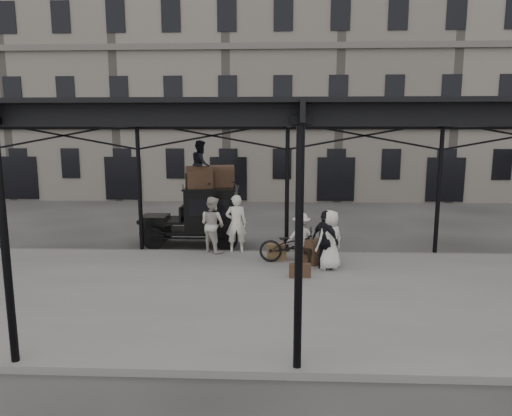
{
  "coord_description": "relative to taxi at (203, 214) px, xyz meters",
  "views": [
    {
      "loc": [
        -0.4,
        -13.17,
        4.17
      ],
      "look_at": [
        -1.02,
        1.6,
        1.7
      ],
      "focal_mm": 32.0,
      "sensor_mm": 36.0,
      "label": 1
    }
  ],
  "objects": [
    {
      "name": "bicycle",
      "position": [
        3.19,
        -2.6,
        -0.51
      ],
      "size": [
        2.11,
        0.83,
        1.09
      ],
      "primitive_type": "imported",
      "rotation": [
        0.0,
        0.0,
        1.52
      ],
      "color": "black",
      "rests_on": "platform"
    },
    {
      "name": "steamer_trunk_roof_near",
      "position": [
        -0.08,
        -0.25,
        1.31
      ],
      "size": [
        1.03,
        0.79,
        0.67
      ],
      "primitive_type": null,
      "rotation": [
        0.0,
        0.0,
        0.29
      ],
      "color": "#4B3423",
      "rests_on": "taxi"
    },
    {
      "name": "ground",
      "position": [
        3.03,
        -3.23,
        -1.2
      ],
      "size": [
        120.0,
        120.0,
        0.0
      ],
      "primitive_type": "plane",
      "color": "#383533",
      "rests_on": "ground"
    },
    {
      "name": "porter_right",
      "position": [
        3.45,
        -2.5,
        -0.28
      ],
      "size": [
        1.08,
        0.73,
        1.55
      ],
      "primitive_type": "imported",
      "rotation": [
        0.0,
        0.0,
        3.3
      ],
      "color": "silver",
      "rests_on": "platform"
    },
    {
      "name": "porter_centre",
      "position": [
        4.25,
        -3.25,
        -0.17
      ],
      "size": [
        1.03,
        0.91,
        1.77
      ],
      "primitive_type": "imported",
      "rotation": [
        0.0,
        0.0,
        3.65
      ],
      "color": "silver",
      "rests_on": "platform"
    },
    {
      "name": "building_frontage",
      "position": [
        3.03,
        14.77,
        5.8
      ],
      "size": [
        64.0,
        8.0,
        14.0
      ],
      "primitive_type": "cube",
      "color": "slate",
      "rests_on": "ground"
    },
    {
      "name": "wicker_hamper",
      "position": [
        2.71,
        -2.21,
        -0.8
      ],
      "size": [
        0.62,
        0.48,
        0.5
      ],
      "primitive_type": "cube",
      "rotation": [
        0.0,
        0.0,
        -0.05
      ],
      "color": "brown",
      "rests_on": "platform"
    },
    {
      "name": "porter_official",
      "position": [
        4.12,
        -3.28,
        -0.17
      ],
      "size": [
        0.97,
        1.08,
        1.76
      ],
      "primitive_type": "imported",
      "rotation": [
        0.0,
        0.0,
        2.22
      ],
      "color": "black",
      "rests_on": "platform"
    },
    {
      "name": "platform",
      "position": [
        3.03,
        -5.23,
        -1.13
      ],
      "size": [
        28.0,
        8.0,
        0.15
      ],
      "primitive_type": "cube",
      "color": "slate",
      "rests_on": "ground"
    },
    {
      "name": "taxi",
      "position": [
        0.0,
        0.0,
        0.0
      ],
      "size": [
        3.65,
        1.55,
        2.18
      ],
      "color": "black",
      "rests_on": "ground"
    },
    {
      "name": "steamer_trunk_roof_far",
      "position": [
        0.67,
        0.2,
        1.31
      ],
      "size": [
        0.99,
        0.7,
        0.67
      ],
      "primitive_type": null,
      "rotation": [
        0.0,
        0.0,
        0.17
      ],
      "color": "#4B3423",
      "rests_on": "taxi"
    },
    {
      "name": "suitcase_upright",
      "position": [
        4.24,
        -1.43,
        -0.83
      ],
      "size": [
        0.35,
        0.61,
        0.45
      ],
      "primitive_type": "cube",
      "rotation": [
        0.0,
        0.0,
        0.36
      ],
      "color": "#4B3423",
      "rests_on": "platform"
    },
    {
      "name": "porter_left",
      "position": [
        1.33,
        -1.43,
        -0.07
      ],
      "size": [
        0.75,
        0.52,
        1.96
      ],
      "primitive_type": "imported",
      "rotation": [
        0.0,
        0.0,
        3.21
      ],
      "color": "silver",
      "rests_on": "platform"
    },
    {
      "name": "porter_midleft",
      "position": [
        0.53,
        -1.43,
        -0.11
      ],
      "size": [
        1.17,
        1.12,
        1.89
      ],
      "primitive_type": "imported",
      "rotation": [
        0.0,
        0.0,
        2.51
      ],
      "color": "beige",
      "rests_on": "platform"
    },
    {
      "name": "steamer_trunk_platform",
      "position": [
        4.03,
        -2.59,
        -0.73
      ],
      "size": [
        1.04,
        0.93,
        0.65
      ],
      "primitive_type": null,
      "rotation": [
        0.0,
        0.0,
        0.56
      ],
      "color": "#4B3423",
      "rests_on": "platform"
    },
    {
      "name": "porter_roof",
      "position": [
        -0.03,
        -0.1,
        1.83
      ],
      "size": [
        0.73,
        0.89,
        1.7
      ],
      "primitive_type": "imported",
      "rotation": [
        0.0,
        0.0,
        1.67
      ],
      "color": "black",
      "rests_on": "taxi"
    },
    {
      "name": "canopy",
      "position": [
        3.03,
        -4.95,
        3.39
      ],
      "size": [
        22.5,
        9.0,
        4.74
      ],
      "color": "black",
      "rests_on": "ground"
    },
    {
      "name": "suitcase_flat",
      "position": [
        3.35,
        -4.09,
        -0.85
      ],
      "size": [
        0.61,
        0.2,
        0.4
      ],
      "primitive_type": "cube",
      "rotation": [
        0.0,
        0.0,
        0.08
      ],
      "color": "#4B3423",
      "rests_on": "platform"
    }
  ]
}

